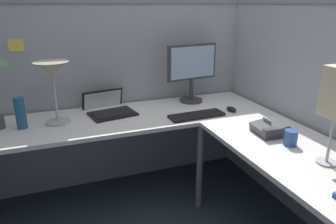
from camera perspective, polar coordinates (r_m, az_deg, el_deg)
ground_plane at (r=2.52m, az=3.68°, el=-19.14°), size 6.80×6.80×0.00m
cubicle_wall_back at (r=2.81m, az=-10.21°, el=3.01°), size 2.57×0.12×1.58m
cubicle_wall_right at (r=2.42m, az=26.02°, el=-1.31°), size 0.12×2.37×1.58m
desk at (r=2.09m, az=0.91°, el=-7.11°), size 2.35×2.15×0.73m
monitor at (r=2.74m, az=4.34°, el=7.80°), size 0.46×0.20×0.50m
laptop at (r=2.58m, az=-10.72°, el=0.62°), size 0.40×0.43×0.22m
keyboard at (r=2.43m, az=5.18°, el=-0.60°), size 0.44×0.16×0.02m
computer_mouse at (r=2.59m, az=11.33°, el=0.52°), size 0.06×0.10×0.03m
desk_lamp_dome at (r=2.33m, az=-20.13°, el=6.52°), size 0.24×0.24×0.44m
thermos_flask at (r=2.39m, az=-25.02°, el=-0.17°), size 0.07×0.07×0.22m
office_phone at (r=2.19m, az=17.86°, el=-2.93°), size 0.21×0.22×0.11m
coffee_mug at (r=2.07m, az=21.20°, el=-4.37°), size 0.08×0.08×0.10m
pinned_note_leftmost at (r=2.63m, az=-25.69°, el=10.72°), size 0.11×0.00×0.09m
pinned_note_middle at (r=2.66m, az=-27.70°, el=7.73°), size 0.07×0.00×0.06m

